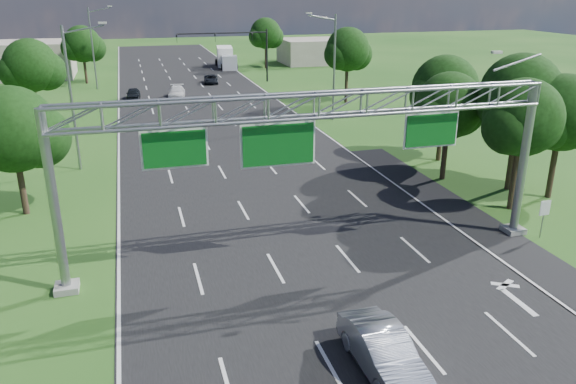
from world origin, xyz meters
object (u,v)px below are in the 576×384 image
object	(u,v)px
sign_gantry	(318,119)
box_truck	(226,58)
traffic_signal	(241,44)
regulatory_sign	(544,211)
silver_sedan	(383,351)

from	to	relation	value
sign_gantry	box_truck	size ratio (longest dim) A/B	2.73
traffic_signal	box_truck	distance (m)	16.25
sign_gantry	traffic_signal	world-z (taller)	sign_gantry
regulatory_sign	silver_sedan	xyz separation A→B (m)	(-12.54, -7.62, -0.75)
silver_sedan	box_truck	xyz separation A→B (m)	(8.14, 77.47, 0.76)
sign_gantry	regulatory_sign	bearing A→B (deg)	-4.83
silver_sedan	regulatory_sign	bearing A→B (deg)	30.10
regulatory_sign	silver_sedan	distance (m)	14.69
silver_sedan	sign_gantry	bearing A→B (deg)	85.69
sign_gantry	silver_sedan	distance (m)	10.61
traffic_signal	silver_sedan	size ratio (longest dim) A/B	2.65
regulatory_sign	silver_sedan	size ratio (longest dim) A/B	0.46
regulatory_sign	traffic_signal	size ratio (longest dim) A/B	0.17
silver_sedan	box_truck	size ratio (longest dim) A/B	0.54
silver_sedan	traffic_signal	bearing A→B (deg)	81.76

